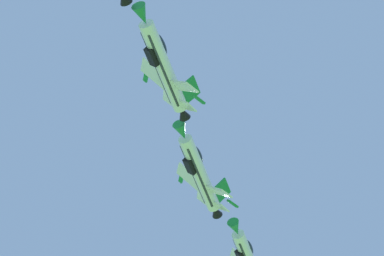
% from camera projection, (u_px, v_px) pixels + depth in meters
% --- Properties ---
extents(fighter_jet_left_wing, '(13.50, 10.86, 7.50)m').
position_uv_depth(fighter_jet_left_wing, '(163.00, 65.00, 95.44)').
color(fighter_jet_left_wing, silver).
extents(fighter_jet_right_wing, '(13.50, 10.94, 7.29)m').
position_uv_depth(fighter_jet_right_wing, '(199.00, 172.00, 106.01)').
color(fighter_jet_right_wing, silver).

